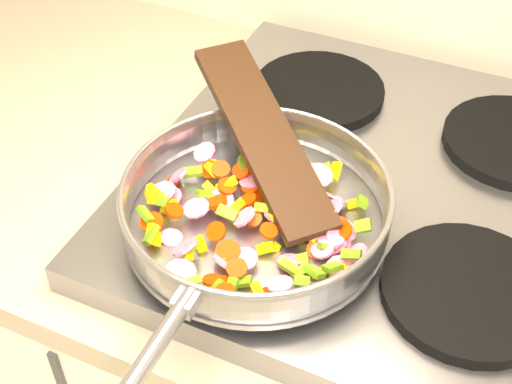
% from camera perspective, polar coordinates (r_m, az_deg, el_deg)
% --- Properties ---
extents(cooktop, '(0.60, 0.60, 0.04)m').
position_cam_1_polar(cooktop, '(0.93, 9.87, 0.01)').
color(cooktop, '#939399').
rests_on(cooktop, counter_top).
extents(grate_fl, '(0.19, 0.19, 0.02)m').
position_cam_1_polar(grate_fl, '(0.85, -1.73, -1.78)').
color(grate_fl, black).
rests_on(grate_fl, cooktop).
extents(grate_fr, '(0.19, 0.19, 0.02)m').
position_cam_1_polar(grate_fr, '(0.81, 16.65, -7.60)').
color(grate_fr, black).
rests_on(grate_fr, cooktop).
extents(grate_bl, '(0.19, 0.19, 0.02)m').
position_cam_1_polar(grate_bl, '(1.05, 5.04, 8.09)').
color(grate_bl, black).
rests_on(grate_bl, cooktop).
extents(saute_pan, '(0.35, 0.52, 0.06)m').
position_cam_1_polar(saute_pan, '(0.81, -0.07, -1.08)').
color(saute_pan, '#9E9EA5').
rests_on(saute_pan, grate_fl).
extents(vegetable_heap, '(0.27, 0.27, 0.05)m').
position_cam_1_polar(vegetable_heap, '(0.81, 0.15, -1.72)').
color(vegetable_heap, '#5B8E13').
rests_on(vegetable_heap, saute_pan).
extents(wooden_spatula, '(0.26, 0.24, 0.09)m').
position_cam_1_polar(wooden_spatula, '(0.85, 0.57, 4.62)').
color(wooden_spatula, black).
rests_on(wooden_spatula, saute_pan).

